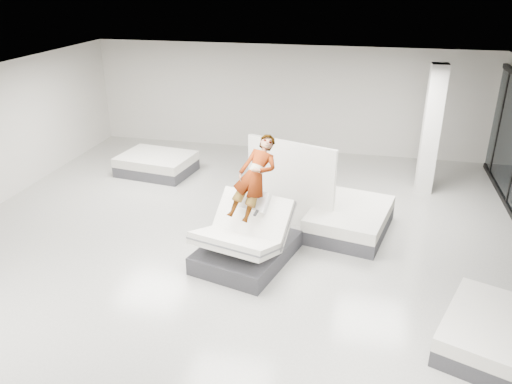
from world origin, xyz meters
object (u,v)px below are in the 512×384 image
at_px(person, 254,194).
at_px(flat_bed_left_far, 157,164).
at_px(hero_bed, 246,242).
at_px(flat_bed_right_near, 494,334).
at_px(remote, 256,213).
at_px(column, 431,130).
at_px(divider_panel, 290,184).
at_px(flat_bed_right_far, 350,219).

relative_size(person, flat_bed_left_far, 0.81).
bearing_deg(hero_bed, person, 75.32).
bearing_deg(flat_bed_right_near, person, 154.77).
distance_m(remote, flat_bed_right_near, 4.29).
xyz_separation_m(remote, column, (3.38, 4.35, 0.52)).
relative_size(flat_bed_right_near, column, 0.68).
relative_size(hero_bed, column, 0.71).
distance_m(hero_bed, flat_bed_left_far, 5.29).
bearing_deg(hero_bed, remote, -18.77).
height_order(hero_bed, divider_panel, divider_panel).
height_order(divider_panel, column, column).
xyz_separation_m(hero_bed, remote, (0.21, -0.07, 0.68)).
height_order(remote, flat_bed_right_near, remote).
distance_m(person, flat_bed_right_far, 2.45).
xyz_separation_m(remote, flat_bed_left_far, (-3.74, 4.02, -0.81)).
distance_m(remote, divider_panel, 1.85).
height_order(hero_bed, flat_bed_right_near, hero_bed).
relative_size(flat_bed_right_far, flat_bed_right_near, 1.05).
bearing_deg(person, remote, -57.85).
distance_m(remote, column, 5.53).
xyz_separation_m(remote, flat_bed_right_far, (1.66, 1.74, -0.80)).
distance_m(hero_bed, remote, 0.71).
xyz_separation_m(remote, divider_panel, (0.34, 1.82, -0.13)).
xyz_separation_m(person, column, (3.50, 3.96, 0.32)).
bearing_deg(person, flat_bed_right_near, -10.55).
height_order(person, remote, person).
xyz_separation_m(flat_bed_left_far, column, (7.11, 0.34, 1.34)).
bearing_deg(flat_bed_left_far, remote, -47.06).
xyz_separation_m(person, flat_bed_left_far, (-3.61, 3.62, -1.02)).
xyz_separation_m(flat_bed_right_near, flat_bed_left_far, (-7.67, 5.53, 0.02)).
xyz_separation_m(divider_panel, column, (3.04, 2.53, 0.66)).
bearing_deg(hero_bed, flat_bed_right_far, 41.72).
bearing_deg(column, person, -131.48).
height_order(hero_bed, column, column).
bearing_deg(remote, flat_bed_left_far, 147.61).
bearing_deg(flat_bed_right_far, remote, -133.71).
xyz_separation_m(flat_bed_right_far, flat_bed_right_near, (2.27, -3.26, -0.03)).
bearing_deg(flat_bed_left_far, divider_panel, -28.33).
relative_size(hero_bed, remote, 16.32).
relative_size(person, divider_panel, 0.82).
bearing_deg(column, hero_bed, -129.93).
relative_size(hero_bed, person, 1.34).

